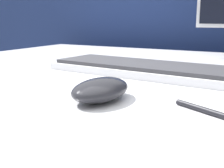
# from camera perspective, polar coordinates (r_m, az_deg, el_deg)

# --- Properties ---
(computer_mouse_near) EXTENTS (0.07, 0.12, 0.03)m
(computer_mouse_near) POSITION_cam_1_polar(r_m,az_deg,el_deg) (0.47, -2.09, -1.00)
(computer_mouse_near) COLOR #232328
(computer_mouse_near) RESTS_ON desk
(keyboard) EXTENTS (0.44, 0.19, 0.02)m
(keyboard) POSITION_cam_1_polar(r_m,az_deg,el_deg) (0.70, 5.79, 2.84)
(keyboard) COLOR silver
(keyboard) RESTS_ON desk
(pen) EXTENTS (0.12, 0.07, 0.01)m
(pen) POSITION_cam_1_polar(r_m,az_deg,el_deg) (0.42, 18.45, -5.17)
(pen) COLOR black
(pen) RESTS_ON desk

